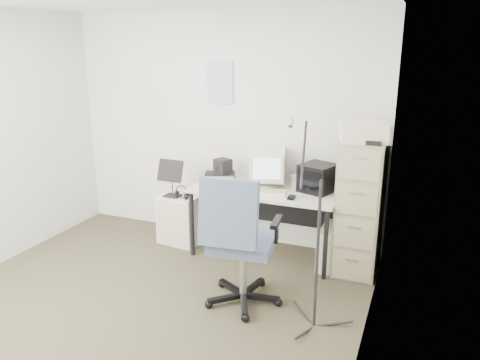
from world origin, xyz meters
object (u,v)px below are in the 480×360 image
at_px(desk, 265,222).
at_px(side_cart, 181,218).
at_px(office_chair, 243,240).
at_px(filing_cabinet, 360,207).

bearing_deg(desk, side_cart, -177.85).
xyz_separation_m(desk, office_chair, (0.14, -0.96, 0.21)).
bearing_deg(filing_cabinet, desk, -178.19).
distance_m(filing_cabinet, desk, 0.99).
distance_m(desk, side_cart, 0.98).
bearing_deg(side_cart, desk, 9.17).
height_order(filing_cabinet, side_cart, filing_cabinet).
distance_m(desk, office_chair, 1.00).
height_order(filing_cabinet, desk, filing_cabinet).
relative_size(office_chair, side_cart, 2.10).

